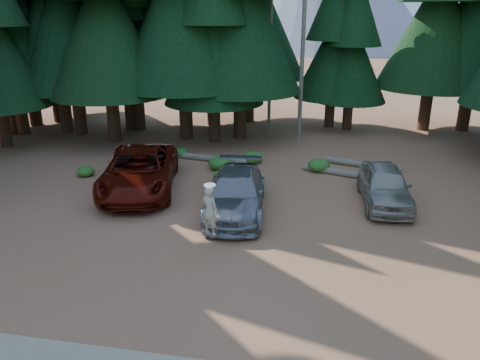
{
  "coord_description": "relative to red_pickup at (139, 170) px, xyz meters",
  "views": [
    {
      "loc": [
        2.2,
        -12.79,
        7.31
      ],
      "look_at": [
        -0.75,
        3.4,
        1.25
      ],
      "focal_mm": 35.0,
      "sensor_mm": 36.0,
      "label": 1
    }
  ],
  "objects": [
    {
      "name": "frisbee_player",
      "position": [
        4.21,
        -4.6,
        0.51
      ],
      "size": [
        0.69,
        0.59,
        1.66
      ],
      "rotation": [
        0.0,
        0.0,
        2.72
      ],
      "color": "beige",
      "rests_on": "ground"
    },
    {
      "name": "shrub_edge_west",
      "position": [
        -3.16,
        1.22,
        -0.64
      ],
      "size": [
        0.83,
        0.83,
        0.46
      ],
      "primitive_type": "ellipsoid",
      "color": "#297021",
      "rests_on": "ground"
    },
    {
      "name": "silver_minivan_right",
      "position": [
        10.07,
        0.34,
        -0.11
      ],
      "size": [
        2.05,
        4.54,
        1.52
      ],
      "primitive_type": "imported",
      "rotation": [
        0.0,
        0.0,
        0.06
      ],
      "color": "#AAA497",
      "rests_on": "ground"
    },
    {
      "name": "silver_minivan_center",
      "position": [
        4.45,
        -1.51,
        -0.11
      ],
      "size": [
        2.68,
        5.43,
        1.52
      ],
      "primitive_type": "imported",
      "rotation": [
        0.0,
        0.0,
        0.11
      ],
      "color": "gray",
      "rests_on": "ground"
    },
    {
      "name": "shrub_center_left",
      "position": [
        2.77,
        3.26,
        -0.55
      ],
      "size": [
        1.15,
        1.15,
        0.63
      ],
      "primitive_type": "ellipsoid",
      "color": "#297021",
      "rests_on": "ground"
    },
    {
      "name": "log_left",
      "position": [
        1.84,
        4.41,
        -0.71
      ],
      "size": [
        4.29,
        0.98,
        0.31
      ],
      "primitive_type": "cylinder",
      "rotation": [
        0.0,
        1.57,
        -0.16
      ],
      "color": "slate",
      "rests_on": "ground"
    },
    {
      "name": "ground",
      "position": [
        5.34,
        -4.81,
        -0.87
      ],
      "size": [
        160.0,
        160.0,
        0.0
      ],
      "primitive_type": "plane",
      "color": "#976540",
      "rests_on": "ground"
    },
    {
      "name": "snag_back",
      "position": [
        4.14,
        11.19,
        4.13
      ],
      "size": [
        0.2,
        0.2,
        10.0
      ],
      "primitive_type": "cylinder",
      "color": "slate",
      "rests_on": "ground"
    },
    {
      "name": "forest_belt_north",
      "position": [
        5.34,
        10.19,
        -0.87
      ],
      "size": [
        36.0,
        7.0,
        22.0
      ],
      "primitive_type": null,
      "color": "black",
      "rests_on": "ground"
    },
    {
      "name": "red_pickup",
      "position": [
        0.0,
        0.0,
        0.0
      ],
      "size": [
        4.26,
        6.74,
        1.74
      ],
      "primitive_type": "imported",
      "rotation": [
        0.0,
        0.0,
        0.24
      ],
      "color": "#5B0F07",
      "rests_on": "ground"
    },
    {
      "name": "shrub_far_left",
      "position": [
        0.27,
        4.85,
        -0.64
      ],
      "size": [
        0.83,
        0.83,
        0.46
      ],
      "primitive_type": "ellipsoid",
      "color": "#297021",
      "rests_on": "ground"
    },
    {
      "name": "shrub_right",
      "position": [
        7.44,
        3.86,
        -0.58
      ],
      "size": [
        1.05,
        1.05,
        0.58
      ],
      "primitive_type": "ellipsoid",
      "color": "#297021",
      "rests_on": "ground"
    },
    {
      "name": "shrub_left",
      "position": [
        3.19,
        1.8,
        -0.64
      ],
      "size": [
        0.83,
        0.83,
        0.46
      ],
      "primitive_type": "ellipsoid",
      "color": "#297021",
      "rests_on": "ground"
    },
    {
      "name": "log_right",
      "position": [
        8.8,
        3.24,
        -0.73
      ],
      "size": [
        4.23,
        1.71,
        0.28
      ],
      "primitive_type": "cylinder",
      "rotation": [
        0.0,
        1.57,
        -0.34
      ],
      "color": "slate",
      "rests_on": "ground"
    },
    {
      "name": "shrub_center_right",
      "position": [
        4.13,
        4.51,
        -0.57
      ],
      "size": [
        1.07,
        1.07,
        0.59
      ],
      "primitive_type": "ellipsoid",
      "color": "#297021",
      "rests_on": "ground"
    },
    {
      "name": "shrub_far_right",
      "position": [
        10.58,
        3.6,
        -0.6
      ],
      "size": [
        0.98,
        0.98,
        0.54
      ],
      "primitive_type": "ellipsoid",
      "color": "#297021",
      "rests_on": "ground"
    },
    {
      "name": "snag_front",
      "position": [
        6.14,
        9.69,
        5.13
      ],
      "size": [
        0.24,
        0.24,
        12.0
      ],
      "primitive_type": "cylinder",
      "color": "slate",
      "rests_on": "ground"
    },
    {
      "name": "log_mid",
      "position": [
        9.55,
        4.77,
        -0.72
      ],
      "size": [
        3.6,
        1.34,
        0.3
      ],
      "primitive_type": "cylinder",
      "rotation": [
        0.0,
        1.57,
        -0.29
      ],
      "color": "slate",
      "rests_on": "ground"
    }
  ]
}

